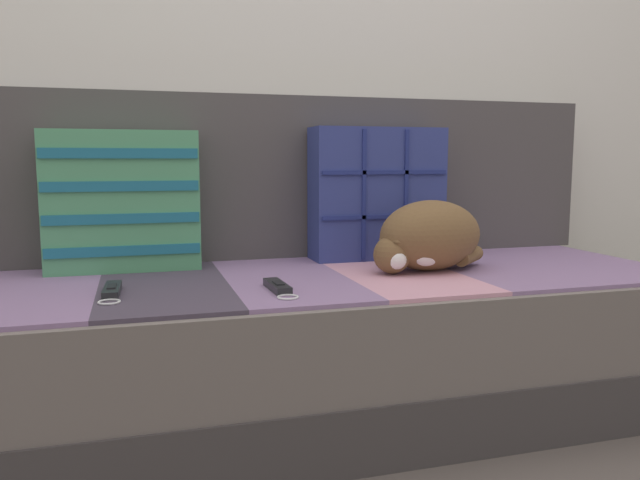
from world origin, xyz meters
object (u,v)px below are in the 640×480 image
Objects in this scene: game_remote_far at (278,287)px; throw_pillow_quilted at (377,194)px; couch at (336,340)px; game_remote_near at (112,291)px; throw_pillow_striped at (122,201)px; sleeping_cat at (428,238)px.

throw_pillow_quilted is at bearing 44.53° from game_remote_far.
couch is 10.01× the size of game_remote_near.
throw_pillow_quilted is at bearing 23.01° from game_remote_near.
throw_pillow_quilted is 0.88m from game_remote_near.
game_remote_far is at bearing -135.47° from throw_pillow_quilted.
sleeping_cat is at bearing -17.33° from throw_pillow_striped.
throw_pillow_striped is 0.57m from game_remote_far.
game_remote_far is (-0.46, -0.15, -0.08)m from sleeping_cat.
throw_pillow_quilted reaches higher than sleeping_cat.
game_remote_near is (-0.59, -0.14, 0.21)m from couch.
throw_pillow_striped is at bearing -179.96° from throw_pillow_quilted.
sleeping_cat reaches higher than game_remote_far.
game_remote_far is at bearing -48.89° from throw_pillow_striped.
game_remote_near is at bearing -94.26° from throw_pillow_striped.
sleeping_cat is (0.81, -0.25, -0.10)m from throw_pillow_striped.
throw_pillow_striped is (-0.76, -0.00, -0.01)m from throw_pillow_quilted.
sleeping_cat is 1.96× the size of game_remote_far.
throw_pillow_quilted is at bearing 101.54° from sleeping_cat.
throw_pillow_quilted is at bearing 44.81° from couch.
game_remote_near is at bearing -156.99° from throw_pillow_quilted.
sleeping_cat is 0.85m from game_remote_near.
game_remote_near and game_remote_far have the same top height.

